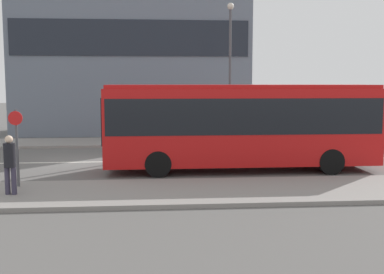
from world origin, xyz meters
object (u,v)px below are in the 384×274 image
Objects in this scene: street_lamp at (230,59)px; city_bus at (241,122)px; pedestrian_near_stop at (10,161)px; parked_car_0 at (327,136)px; bus_stop_sign at (17,141)px.

city_bus is at bearing -96.13° from street_lamp.
pedestrian_near_stop is 0.23× the size of street_lamp.
street_lamp reaches higher than pedestrian_near_stop.
street_lamp reaches higher than city_bus.
street_lamp is (-4.93, 1.54, 4.03)m from parked_car_0.
city_bus is 8.58m from pedestrian_near_stop.
city_bus is 1.39× the size of street_lamp.
city_bus is 8.09m from street_lamp.
street_lamp is (8.47, 10.44, 3.07)m from bus_stop_sign.
bus_stop_sign is 13.78m from street_lamp.
parked_car_0 is 1.67× the size of bus_stop_sign.
city_bus is 5.94× the size of pedestrian_near_stop.
city_bus reaches higher than bus_stop_sign.
street_lamp is at bearing 87.64° from city_bus.
pedestrian_near_stop reaches higher than parked_car_0.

